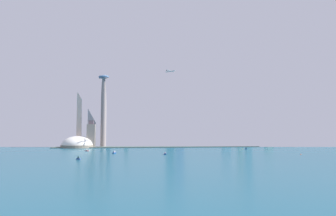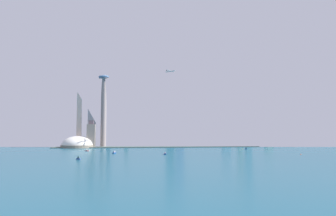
{
  "view_description": "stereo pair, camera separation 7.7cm",
  "coord_description": "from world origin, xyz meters",
  "px_view_note": "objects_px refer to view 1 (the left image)",
  "views": [
    {
      "loc": [
        -170.4,
        -472.58,
        46.27
      ],
      "look_at": [
        -34.34,
        482.93,
        121.81
      ],
      "focal_mm": 33.5,
      "sensor_mm": 36.0,
      "label": 1
    },
    {
      "loc": [
        -170.32,
        -472.59,
        46.27
      ],
      "look_at": [
        -34.34,
        482.93,
        121.81
      ],
      "focal_mm": 33.5,
      "sensor_mm": 36.0,
      "label": 2
    }
  ],
  "objects_px": {
    "skyscraper_7": "(170,121)",
    "boat_4": "(114,153)",
    "skyscraper_9": "(226,134)",
    "boat_0": "(246,149)",
    "channel_buoy_0": "(166,149)",
    "boat_1": "(78,158)",
    "channel_buoy_1": "(243,149)",
    "airplane": "(170,71)",
    "skyscraper_4": "(248,123)",
    "skyscraper_6": "(240,127)",
    "skyscraper_0": "(126,138)",
    "skyscraper_3": "(79,120)",
    "skyscraper_1": "(108,124)",
    "observation_tower": "(104,100)",
    "boat_3": "(87,151)",
    "channel_buoy_2": "(301,154)",
    "skyscraper_10": "(92,121)",
    "skyscraper_2": "(269,140)",
    "boat_2": "(165,154)",
    "stadium_dome": "(78,145)",
    "skyscraper_5": "(180,123)",
    "skyscraper_8": "(91,135)"
  },
  "relations": [
    {
      "from": "stadium_dome",
      "to": "airplane",
      "type": "bearing_deg",
      "value": -13.8
    },
    {
      "from": "boat_3",
      "to": "boat_4",
      "type": "relative_size",
      "value": 0.8
    },
    {
      "from": "observation_tower",
      "to": "boat_3",
      "type": "relative_size",
      "value": 32.53
    },
    {
      "from": "skyscraper_8",
      "to": "boat_4",
      "type": "relative_size",
      "value": 6.64
    },
    {
      "from": "channel_buoy_2",
      "to": "skyscraper_1",
      "type": "bearing_deg",
      "value": 133.43
    },
    {
      "from": "skyscraper_7",
      "to": "boat_0",
      "type": "relative_size",
      "value": 31.87
    },
    {
      "from": "observation_tower",
      "to": "channel_buoy_2",
      "type": "bearing_deg",
      "value": -43.2
    },
    {
      "from": "skyscraper_7",
      "to": "boat_4",
      "type": "relative_size",
      "value": 15.02
    },
    {
      "from": "skyscraper_1",
      "to": "boat_4",
      "type": "xyz_separation_m",
      "value": [
        32.05,
        -348.61,
        -71.23
      ]
    },
    {
      "from": "boat_1",
      "to": "channel_buoy_1",
      "type": "bearing_deg",
      "value": 70.68
    },
    {
      "from": "skyscraper_9",
      "to": "boat_3",
      "type": "xyz_separation_m",
      "value": [
        -453.65,
        -276.69,
        -40.08
      ]
    },
    {
      "from": "stadium_dome",
      "to": "channel_buoy_1",
      "type": "bearing_deg",
      "value": -15.86
    },
    {
      "from": "skyscraper_0",
      "to": "observation_tower",
      "type": "bearing_deg",
      "value": -136.33
    },
    {
      "from": "skyscraper_7",
      "to": "skyscraper_9",
      "type": "bearing_deg",
      "value": 9.53
    },
    {
      "from": "boat_0",
      "to": "channel_buoy_0",
      "type": "xyz_separation_m",
      "value": [
        -224.15,
        3.92,
        -0.84
      ]
    },
    {
      "from": "skyscraper_2",
      "to": "boat_4",
      "type": "distance_m",
      "value": 577.84
    },
    {
      "from": "observation_tower",
      "to": "channel_buoy_2",
      "type": "height_order",
      "value": "observation_tower"
    },
    {
      "from": "skyscraper_1",
      "to": "channel_buoy_0",
      "type": "bearing_deg",
      "value": -52.29
    },
    {
      "from": "channel_buoy_0",
      "to": "airplane",
      "type": "xyz_separation_m",
      "value": [
        24.16,
        79.97,
        229.44
      ]
    },
    {
      "from": "skyscraper_1",
      "to": "skyscraper_6",
      "type": "distance_m",
      "value": 464.99
    },
    {
      "from": "observation_tower",
      "to": "channel_buoy_0",
      "type": "distance_m",
      "value": 290.89
    },
    {
      "from": "skyscraper_9",
      "to": "stadium_dome",
      "type": "bearing_deg",
      "value": -169.28
    },
    {
      "from": "skyscraper_7",
      "to": "boat_2",
      "type": "distance_m",
      "value": 401.3
    },
    {
      "from": "stadium_dome",
      "to": "boat_2",
      "type": "relative_size",
      "value": 5.77
    },
    {
      "from": "airplane",
      "to": "observation_tower",
      "type": "bearing_deg",
      "value": -161.02
    },
    {
      "from": "skyscraper_4",
      "to": "boat_4",
      "type": "relative_size",
      "value": 12.68
    },
    {
      "from": "skyscraper_5",
      "to": "skyscraper_7",
      "type": "bearing_deg",
      "value": 118.36
    },
    {
      "from": "boat_1",
      "to": "channel_buoy_0",
      "type": "distance_m",
      "value": 341.33
    },
    {
      "from": "observation_tower",
      "to": "boat_0",
      "type": "xyz_separation_m",
      "value": [
        401.56,
        -180.28,
        -147.59
      ]
    },
    {
      "from": "skyscraper_8",
      "to": "skyscraper_10",
      "type": "distance_m",
      "value": 66.46
    },
    {
      "from": "stadium_dome",
      "to": "boat_1",
      "type": "distance_m",
      "value": 435.79
    },
    {
      "from": "channel_buoy_0",
      "to": "channel_buoy_2",
      "type": "distance_m",
      "value": 340.12
    },
    {
      "from": "skyscraper_0",
      "to": "skyscraper_9",
      "type": "height_order",
      "value": "skyscraper_9"
    },
    {
      "from": "airplane",
      "to": "skyscraper_4",
      "type": "bearing_deg",
      "value": 57.88
    },
    {
      "from": "skyscraper_1",
      "to": "boat_4",
      "type": "distance_m",
      "value": 357.26
    },
    {
      "from": "skyscraper_1",
      "to": "airplane",
      "type": "distance_m",
      "value": 280.86
    },
    {
      "from": "skyscraper_3",
      "to": "boat_0",
      "type": "height_order",
      "value": "skyscraper_3"
    },
    {
      "from": "skyscraper_0",
      "to": "skyscraper_3",
      "type": "height_order",
      "value": "skyscraper_3"
    },
    {
      "from": "skyscraper_6",
      "to": "boat_3",
      "type": "distance_m",
      "value": 574.13
    },
    {
      "from": "skyscraper_6",
      "to": "stadium_dome",
      "type": "bearing_deg",
      "value": -170.99
    },
    {
      "from": "airplane",
      "to": "skyscraper_1",
      "type": "bearing_deg",
      "value": -170.76
    },
    {
      "from": "skyscraper_1",
      "to": "skyscraper_2",
      "type": "relative_size",
      "value": 3.31
    },
    {
      "from": "skyscraper_0",
      "to": "skyscraper_4",
      "type": "height_order",
      "value": "skyscraper_4"
    },
    {
      "from": "skyscraper_10",
      "to": "channel_buoy_0",
      "type": "distance_m",
      "value": 302.25
    },
    {
      "from": "skyscraper_6",
      "to": "skyscraper_7",
      "type": "relative_size",
      "value": 0.75
    },
    {
      "from": "skyscraper_6",
      "to": "skyscraper_8",
      "type": "xyz_separation_m",
      "value": [
        -511.14,
        -87.97,
        -29.27
      ]
    },
    {
      "from": "skyscraper_5",
      "to": "airplane",
      "type": "distance_m",
      "value": 179.49
    },
    {
      "from": "skyscraper_10",
      "to": "channel_buoy_2",
      "type": "bearing_deg",
      "value": -42.24
    },
    {
      "from": "skyscraper_10",
      "to": "airplane",
      "type": "relative_size",
      "value": 5.51
    },
    {
      "from": "skyscraper_0",
      "to": "channel_buoy_0",
      "type": "height_order",
      "value": "skyscraper_0"
    }
  ]
}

